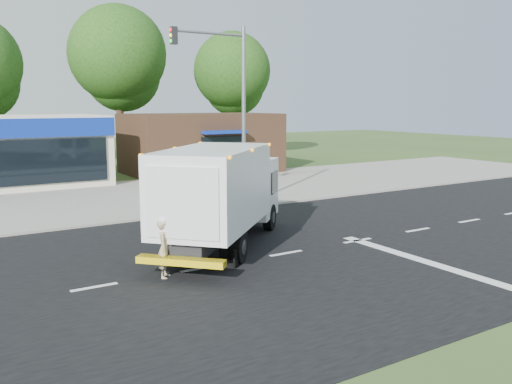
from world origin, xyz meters
The scene contains 10 objects.
ground centered at (0.00, 0.00, 0.00)m, with size 120.00×120.00×0.00m, color #385123.
road_asphalt centered at (0.00, 0.00, 0.00)m, with size 60.00×14.00×0.02m, color black.
sidewalk centered at (0.00, 8.20, 0.06)m, with size 60.00×2.40×0.12m, color gray.
parking_apron centered at (0.00, 14.00, 0.01)m, with size 60.00×9.00×0.02m, color gray.
lane_markings centered at (1.35, -1.35, 0.02)m, with size 55.20×7.00×0.01m.
ems_box_truck centered at (-1.35, 1.72, 1.92)m, with size 7.02×6.88×3.33m.
emergency_worker centered at (-4.13, -0.18, 0.85)m, with size 0.65×0.70×1.72m.
brown_storefront centered at (7.00, 19.98, 2.00)m, with size 10.00×6.70×4.00m.
traffic_signal_pole centered at (2.35, 7.60, 4.92)m, with size 3.51×0.25×8.00m.
background_trees centered at (-0.85, 28.16, 7.38)m, with size 36.77×7.39×12.10m.
Camera 1 is at (-9.54, -13.45, 4.65)m, focal length 38.00 mm.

